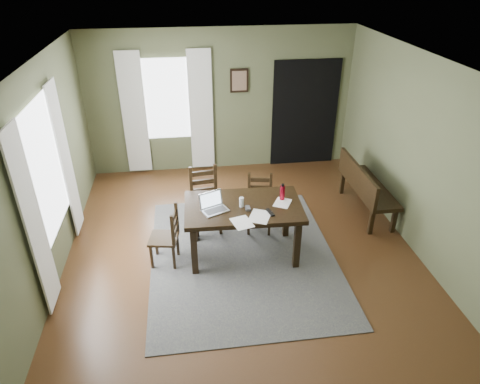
{
  "coord_description": "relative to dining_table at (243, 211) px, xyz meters",
  "views": [
    {
      "loc": [
        -0.7,
        -4.85,
        3.84
      ],
      "look_at": [
        0.0,
        0.3,
        0.9
      ],
      "focal_mm": 32.0,
      "sensor_mm": 36.0,
      "label": 1
    }
  ],
  "objects": [
    {
      "name": "ground",
      "position": [
        -0.02,
        -0.08,
        -0.72
      ],
      "size": [
        5.0,
        6.0,
        0.01
      ],
      "color": "#492C16"
    },
    {
      "name": "room_shell",
      "position": [
        -0.02,
        -0.08,
        1.09
      ],
      "size": [
        5.02,
        6.02,
        2.71
      ],
      "color": "#535A3B",
      "rests_on": "ground"
    },
    {
      "name": "rug",
      "position": [
        -0.02,
        -0.08,
        -0.71
      ],
      "size": [
        2.6,
        3.2,
        0.01
      ],
      "color": "#484848",
      "rests_on": "ground"
    },
    {
      "name": "dining_table",
      "position": [
        0.0,
        0.0,
        0.0
      ],
      "size": [
        1.63,
        1.02,
        0.8
      ],
      "rotation": [
        0.0,
        0.0,
        -0.04
      ],
      "color": "black",
      "rests_on": "rug"
    },
    {
      "name": "chair_end",
      "position": [
        -1.06,
        -0.06,
        -0.28
      ],
      "size": [
        0.44,
        0.44,
        0.87
      ],
      "rotation": [
        0.0,
        0.0,
        -1.74
      ],
      "color": "black",
      "rests_on": "rug"
    },
    {
      "name": "chair_back_left",
      "position": [
        -0.48,
        0.73,
        -0.22
      ],
      "size": [
        0.49,
        0.49,
        1.01
      ],
      "rotation": [
        0.0,
        0.0,
        0.11
      ],
      "color": "black",
      "rests_on": "rug"
    },
    {
      "name": "chair_back_right",
      "position": [
        0.34,
        0.61,
        -0.27
      ],
      "size": [
        0.46,
        0.46,
        0.89
      ],
      "rotation": [
        0.0,
        0.0,
        -0.19
      ],
      "color": "black",
      "rests_on": "rug"
    },
    {
      "name": "bench",
      "position": [
        2.13,
        0.87,
        -0.2
      ],
      "size": [
        0.49,
        1.51,
        0.85
      ],
      "rotation": [
        0.0,
        0.0,
        1.57
      ],
      "color": "black",
      "rests_on": "ground"
    },
    {
      "name": "laptop",
      "position": [
        -0.42,
        -0.04,
        0.16
      ],
      "size": [
        0.41,
        0.38,
        0.23
      ],
      "rotation": [
        0.0,
        0.0,
        0.41
      ],
      "color": "#B7B7BC",
      "rests_on": "dining_table"
    },
    {
      "name": "computer_mouse",
      "position": [
        0.04,
        -0.12,
        0.12
      ],
      "size": [
        0.07,
        0.11,
        0.04
      ],
      "primitive_type": "cube",
      "rotation": [
        0.0,
        0.0,
        0.04
      ],
      "color": "#3F3F42",
      "rests_on": "dining_table"
    },
    {
      "name": "tv_remote",
      "position": [
        0.32,
        -0.24,
        0.11
      ],
      "size": [
        0.09,
        0.19,
        0.02
      ],
      "primitive_type": "cube",
      "rotation": [
        0.0,
        0.0,
        0.25
      ],
      "color": "black",
      "rests_on": "dining_table"
    },
    {
      "name": "drinking_glass",
      "position": [
        -0.03,
        -0.03,
        0.17
      ],
      "size": [
        0.08,
        0.08,
        0.14
      ],
      "primitive_type": "cylinder",
      "rotation": [
        0.0,
        0.0,
        -0.34
      ],
      "color": "silver",
      "rests_on": "dining_table"
    },
    {
      "name": "water_bottle",
      "position": [
        0.56,
        0.09,
        0.21
      ],
      "size": [
        0.08,
        0.08,
        0.24
      ],
      "rotation": [
        0.0,
        0.0,
        0.24
      ],
      "color": "maroon",
      "rests_on": "dining_table"
    },
    {
      "name": "paper_b",
      "position": [
        0.17,
        -0.31,
        0.1
      ],
      "size": [
        0.37,
        0.41,
        0.0
      ],
      "primitive_type": "cube",
      "rotation": [
        0.0,
        0.0,
        -0.42
      ],
      "color": "white",
      "rests_on": "dining_table"
    },
    {
      "name": "paper_d",
      "position": [
        0.54,
        -0.01,
        0.1
      ],
      "size": [
        0.31,
        0.34,
        0.0
      ],
      "primitive_type": "cube",
      "rotation": [
        0.0,
        0.0,
        -0.5
      ],
      "color": "white",
      "rests_on": "dining_table"
    },
    {
      "name": "paper_e",
      "position": [
        -0.08,
        -0.42,
        0.1
      ],
      "size": [
        0.31,
        0.35,
        0.0
      ],
      "primitive_type": "cube",
      "rotation": [
        0.0,
        0.0,
        0.27
      ],
      "color": "white",
      "rests_on": "dining_table"
    },
    {
      "name": "window_left",
      "position": [
        -2.49,
        0.12,
        0.74
      ],
      "size": [
        0.01,
        1.3,
        1.7
      ],
      "color": "white",
      "rests_on": "ground"
    },
    {
      "name": "window_back",
      "position": [
        -1.02,
        2.89,
        0.74
      ],
      "size": [
        1.0,
        0.01,
        1.5
      ],
      "color": "white",
      "rests_on": "ground"
    },
    {
      "name": "curtain_left_near",
      "position": [
        -2.46,
        -0.7,
        0.49
      ],
      "size": [
        0.03,
        0.48,
        2.3
      ],
      "color": "silver",
      "rests_on": "ground"
    },
    {
      "name": "curtain_left_far",
      "position": [
        -2.46,
        0.94,
        0.49
      ],
      "size": [
        0.03,
        0.48,
        2.3
      ],
      "color": "silver",
      "rests_on": "ground"
    },
    {
      "name": "curtain_back_left",
      "position": [
        -1.64,
        2.86,
        0.49
      ],
      "size": [
        0.44,
        0.03,
        2.3
      ],
      "color": "silver",
      "rests_on": "ground"
    },
    {
      "name": "curtain_back_right",
      "position": [
        -0.4,
        2.86,
        0.49
      ],
      "size": [
        0.44,
        0.03,
        2.3
      ],
      "color": "silver",
      "rests_on": "ground"
    },
    {
      "name": "framed_picture",
      "position": [
        0.33,
        2.88,
        1.04
      ],
      "size": [
        0.34,
        0.03,
        0.44
      ],
      "color": "black",
      "rests_on": "ground"
    },
    {
      "name": "doorway_back",
      "position": [
        1.63,
        2.89,
        0.34
      ],
      "size": [
        1.3,
        0.03,
        2.1
      ],
      "color": "black",
      "rests_on": "ground"
    }
  ]
}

